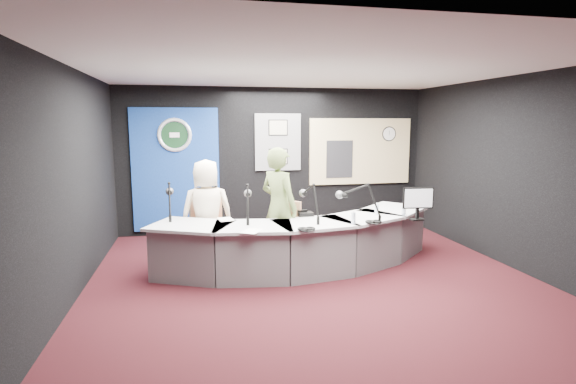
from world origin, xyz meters
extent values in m
plane|color=black|center=(0.00, 0.00, 0.00)|extent=(6.00, 6.00, 0.00)
cube|color=silver|center=(0.00, 0.00, 2.80)|extent=(6.00, 6.00, 0.02)
cube|color=black|center=(0.00, 3.00, 1.40)|extent=(6.00, 0.02, 2.80)
cube|color=black|center=(0.00, -3.00, 1.40)|extent=(6.00, 0.02, 2.80)
cube|color=black|center=(-3.00, 0.00, 1.40)|extent=(0.02, 6.00, 2.80)
cube|color=black|center=(3.00, 0.00, 1.40)|extent=(0.02, 6.00, 2.80)
cube|color=navy|center=(-1.90, 2.97, 1.25)|extent=(1.60, 0.05, 2.30)
torus|color=silver|center=(-1.90, 2.93, 1.90)|extent=(0.63, 0.07, 0.63)
cylinder|color=black|center=(-1.90, 2.94, 1.90)|extent=(0.48, 0.01, 0.48)
cube|color=slate|center=(0.05, 2.97, 1.75)|extent=(0.90, 0.04, 1.10)
cube|color=tan|center=(0.05, 2.94, 2.03)|extent=(0.34, 0.02, 0.27)
cube|color=tan|center=(0.05, 2.94, 1.47)|extent=(0.34, 0.02, 0.27)
cube|color=#D2BC83|center=(1.75, 2.97, 1.55)|extent=(2.12, 0.06, 1.32)
cube|color=beige|center=(1.75, 2.96, 1.55)|extent=(2.00, 0.02, 1.20)
cube|color=black|center=(1.30, 2.94, 1.40)|extent=(0.55, 0.02, 0.75)
cylinder|color=white|center=(2.35, 2.94, 1.90)|extent=(0.28, 0.01, 0.28)
cube|color=#656055|center=(-1.41, 1.31, 0.62)|extent=(0.50, 0.11, 0.70)
imported|color=#FFEBCB|center=(-1.39, 1.06, 0.79)|extent=(0.80, 0.55, 1.59)
imported|color=#5C6D39|center=(-0.35, 0.74, 0.89)|extent=(0.73, 0.77, 1.77)
cube|color=black|center=(1.52, 0.08, 1.07)|extent=(0.46, 0.07, 0.32)
cube|color=black|center=(0.04, 0.70, 0.78)|extent=(0.23, 0.19, 0.06)
torus|color=black|center=(0.85, 0.03, 0.77)|extent=(0.22, 0.22, 0.04)
torus|color=black|center=(-0.16, -0.20, 0.77)|extent=(0.23, 0.23, 0.04)
cube|color=white|center=(-1.14, 0.68, 0.75)|extent=(0.24, 0.31, 0.00)
cube|color=white|center=(-0.86, -0.10, 0.75)|extent=(0.33, 0.36, 0.00)
camera|label=1|loc=(-1.54, -5.67, 2.11)|focal=28.00mm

